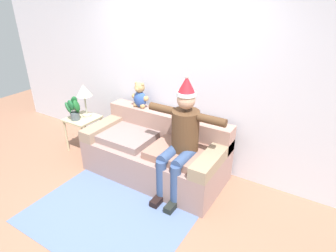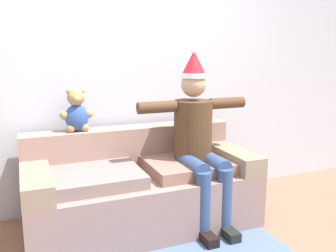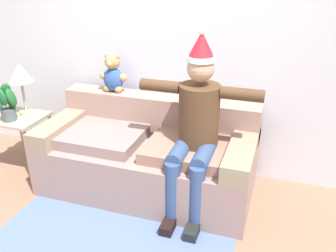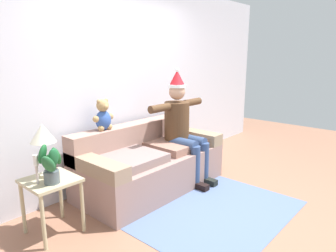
{
  "view_description": "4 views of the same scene",
  "coord_description": "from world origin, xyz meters",
  "px_view_note": "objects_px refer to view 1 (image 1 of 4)",
  "views": [
    {
      "loc": [
        1.92,
        -1.81,
        2.37
      ],
      "look_at": [
        0.3,
        0.82,
        0.89
      ],
      "focal_mm": 30.07,
      "sensor_mm": 36.0,
      "label": 1
    },
    {
      "loc": [
        -0.92,
        -1.87,
        1.49
      ],
      "look_at": [
        0.19,
        0.83,
        0.9
      ],
      "focal_mm": 38.56,
      "sensor_mm": 36.0,
      "label": 2
    },
    {
      "loc": [
        1.12,
        -1.8,
        1.98
      ],
      "look_at": [
        0.24,
        0.83,
        0.74
      ],
      "focal_mm": 38.9,
      "sensor_mm": 36.0,
      "label": 3
    },
    {
      "loc": [
        -2.68,
        -1.69,
        1.71
      ],
      "look_at": [
        0.3,
        0.94,
        0.78
      ],
      "focal_mm": 32.81,
      "sensor_mm": 36.0,
      "label": 4
    }
  ],
  "objects_px": {
    "side_table": "(83,123)",
    "couch": "(156,152)",
    "teddy_bear": "(140,96)",
    "person_seated": "(181,136)",
    "table_lamp": "(84,92)",
    "potted_plant": "(74,109)",
    "candle_tall": "(74,106)"
  },
  "relations": [
    {
      "from": "person_seated",
      "to": "teddy_bear",
      "type": "height_order",
      "value": "person_seated"
    },
    {
      "from": "couch",
      "to": "teddy_bear",
      "type": "xyz_separation_m",
      "value": [
        -0.48,
        0.3,
        0.65
      ]
    },
    {
      "from": "teddy_bear",
      "to": "side_table",
      "type": "bearing_deg",
      "value": -158.97
    },
    {
      "from": "table_lamp",
      "to": "potted_plant",
      "type": "relative_size",
      "value": 1.37
    },
    {
      "from": "table_lamp",
      "to": "potted_plant",
      "type": "bearing_deg",
      "value": -103.45
    },
    {
      "from": "couch",
      "to": "table_lamp",
      "type": "xyz_separation_m",
      "value": [
        -1.37,
        0.04,
        0.63
      ]
    },
    {
      "from": "person_seated",
      "to": "table_lamp",
      "type": "bearing_deg",
      "value": 173.78
    },
    {
      "from": "table_lamp",
      "to": "side_table",
      "type": "bearing_deg",
      "value": -98.09
    },
    {
      "from": "person_seated",
      "to": "potted_plant",
      "type": "bearing_deg",
      "value": 179.93
    },
    {
      "from": "teddy_bear",
      "to": "table_lamp",
      "type": "relative_size",
      "value": 0.73
    },
    {
      "from": "potted_plant",
      "to": "person_seated",
      "type": "bearing_deg",
      "value": -0.07
    },
    {
      "from": "table_lamp",
      "to": "couch",
      "type": "bearing_deg",
      "value": -1.72
    },
    {
      "from": "couch",
      "to": "candle_tall",
      "type": "relative_size",
      "value": 7.02
    },
    {
      "from": "potted_plant",
      "to": "candle_tall",
      "type": "height_order",
      "value": "potted_plant"
    },
    {
      "from": "side_table",
      "to": "candle_tall",
      "type": "distance_m",
      "value": 0.31
    },
    {
      "from": "table_lamp",
      "to": "potted_plant",
      "type": "height_order",
      "value": "table_lamp"
    },
    {
      "from": "candle_tall",
      "to": "teddy_bear",
      "type": "bearing_deg",
      "value": 19.6
    },
    {
      "from": "potted_plant",
      "to": "table_lamp",
      "type": "bearing_deg",
      "value": 76.55
    },
    {
      "from": "person_seated",
      "to": "table_lamp",
      "type": "xyz_separation_m",
      "value": [
        -1.85,
        0.2,
        0.18
      ]
    },
    {
      "from": "teddy_bear",
      "to": "potted_plant",
      "type": "bearing_deg",
      "value": -154.21
    },
    {
      "from": "couch",
      "to": "person_seated",
      "type": "distance_m",
      "value": 0.68
    },
    {
      "from": "potted_plant",
      "to": "couch",
      "type": "bearing_deg",
      "value": 6.37
    },
    {
      "from": "person_seated",
      "to": "potted_plant",
      "type": "height_order",
      "value": "person_seated"
    },
    {
      "from": "side_table",
      "to": "table_lamp",
      "type": "xyz_separation_m",
      "value": [
        0.01,
        0.09,
        0.5
      ]
    },
    {
      "from": "teddy_bear",
      "to": "candle_tall",
      "type": "bearing_deg",
      "value": -160.4
    },
    {
      "from": "couch",
      "to": "potted_plant",
      "type": "height_order",
      "value": "potted_plant"
    },
    {
      "from": "person_seated",
      "to": "candle_tall",
      "type": "bearing_deg",
      "value": 177.46
    },
    {
      "from": "teddy_bear",
      "to": "potted_plant",
      "type": "xyz_separation_m",
      "value": [
        -0.94,
        -0.45,
        -0.25
      ]
    },
    {
      "from": "couch",
      "to": "potted_plant",
      "type": "distance_m",
      "value": 1.48
    },
    {
      "from": "side_table",
      "to": "table_lamp",
      "type": "relative_size",
      "value": 1.07
    },
    {
      "from": "side_table",
      "to": "couch",
      "type": "bearing_deg",
      "value": 2.17
    },
    {
      "from": "table_lamp",
      "to": "person_seated",
      "type": "bearing_deg",
      "value": -6.22
    }
  ]
}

